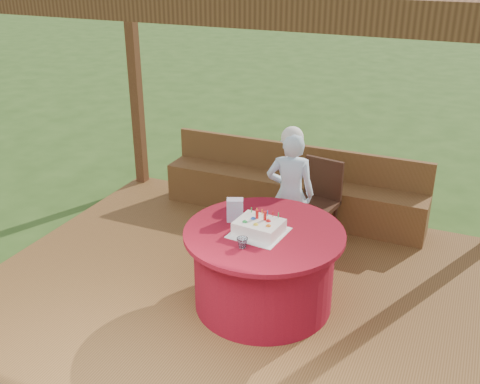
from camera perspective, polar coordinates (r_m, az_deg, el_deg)
name	(u,v)px	position (r m, az deg, el deg)	size (l,w,h in m)	color
ground	(229,302)	(5.22, -1.13, -11.12)	(60.00, 60.00, 0.00)	#294717
deck	(229,297)	(5.19, -1.14, -10.57)	(4.50, 4.00, 0.12)	brown
pergola	(226,31)	(4.31, -1.40, 16.06)	(4.50, 4.00, 2.72)	brown
bench	(292,193)	(6.43, 5.30, -0.13)	(3.00, 0.42, 0.80)	brown
table	(264,267)	(4.81, 2.41, -7.64)	(1.34, 1.34, 0.71)	maroon
chair	(318,197)	(5.84, 7.92, -0.54)	(0.48, 0.48, 0.87)	#351C11
elderly_woman	(290,192)	(5.46, 5.13, 0.02)	(0.53, 0.42, 1.33)	#A7D5F8
birthday_cake	(259,227)	(4.58, 1.94, -3.58)	(0.45, 0.45, 0.18)	white
gift_bag	(235,210)	(4.76, -0.52, -1.83)	(0.14, 0.09, 0.20)	#D58AB9
drinking_glass	(242,243)	(4.37, 0.24, -5.18)	(0.09, 0.09, 0.08)	white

